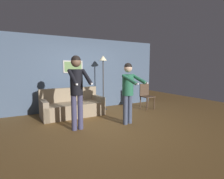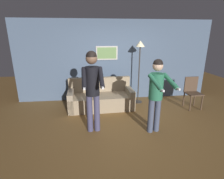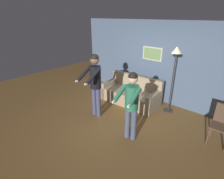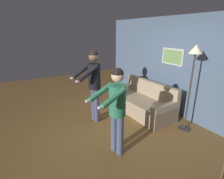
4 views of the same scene
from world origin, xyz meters
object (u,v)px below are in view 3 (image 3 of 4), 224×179
person_standing_left (95,80)px  dining_chair_distant (223,123)px  torchiere_lamp (175,61)px  person_standing_right (131,101)px  couch (131,94)px

person_standing_left → dining_chair_distant: bearing=19.7°
torchiere_lamp → person_standing_left: (-1.47, -1.65, -0.46)m
person_standing_left → person_standing_right: bearing=-7.8°
couch → dining_chair_distant: size_ratio=2.08×
couch → person_standing_left: 1.62m
couch → person_standing_right: (1.11, -1.55, 0.72)m
torchiere_lamp → person_standing_left: size_ratio=1.08×
person_standing_right → dining_chair_distant: person_standing_right is taller
torchiere_lamp → person_standing_left: 2.25m
person_standing_right → torchiere_lamp: bearing=86.4°
torchiere_lamp → person_standing_right: torchiere_lamp is taller
torchiere_lamp → dining_chair_distant: size_ratio=2.11×
couch → dining_chair_distant: bearing=-6.3°
dining_chair_distant → person_standing_left: bearing=-160.3°
couch → dining_chair_distant: (2.72, -0.30, 0.25)m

